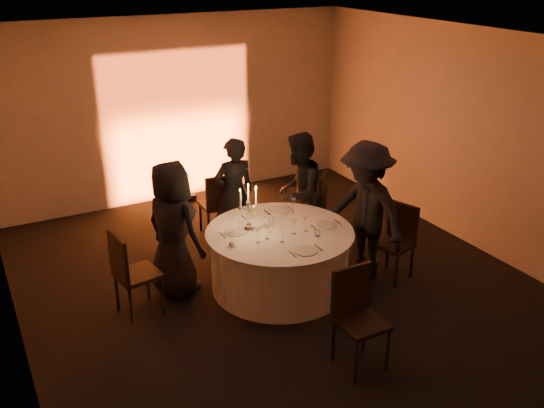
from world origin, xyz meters
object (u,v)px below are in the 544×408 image
guest_back_left (234,195)px  chair_left (130,270)px  chair_front (357,311)px  guest_left (173,229)px  guest_back_right (299,193)px  guest_right (365,212)px  coffee_cup (232,244)px  candelabra (249,214)px  chair_right (397,237)px  banquet_table (280,259)px  chair_back_right (315,202)px  chair_back_left (217,201)px

guest_back_left → chair_left: bearing=31.3°
chair_front → guest_left: guest_left is taller
guest_back_right → guest_right: guest_right is taller
chair_left → chair_front: size_ratio=1.00×
guest_left → guest_back_left: 1.35m
coffee_cup → candelabra: size_ratio=0.18×
chair_right → banquet_table: bearing=-125.1°
guest_back_right → candelabra: guest_back_right is taller
chair_back_right → guest_back_left: guest_back_left is taller
chair_right → guest_back_left: 2.27m
chair_left → chair_front: (1.75, -1.90, -0.00)m
chair_front → candelabra: 1.92m
chair_left → guest_right: 2.92m
guest_back_left → coffee_cup: 1.50m
coffee_cup → chair_back_left: bearing=71.9°
banquet_table → chair_back_right: (1.12, 0.99, 0.18)m
chair_back_left → guest_back_left: 0.55m
chair_left → guest_left: size_ratio=0.62×
chair_back_left → guest_right: bearing=122.6°
chair_left → coffee_cup: 1.18m
candelabra → guest_right: bearing=-18.1°
coffee_cup → guest_right: bearing=-5.1°
chair_back_right → chair_right: bearing=58.2°
banquet_table → guest_back_left: bearing=91.4°
banquet_table → chair_right: chair_right is taller
banquet_table → chair_front: bearing=-91.2°
guest_right → coffee_cup: size_ratio=16.42×
chair_back_left → chair_left: bearing=43.6°
chair_right → guest_left: guest_left is taller
guest_back_right → chair_left: bearing=-29.0°
guest_back_left → candelabra: (-0.29, -1.06, 0.18)m
guest_back_right → candelabra: size_ratio=2.75×
guest_back_left → guest_right: 1.87m
chair_left → chair_back_right: size_ratio=1.04×
chair_back_left → chair_front: bearing=93.3°
banquet_table → chair_left: size_ratio=1.73×
guest_back_right → coffee_cup: bearing=-9.1°
chair_back_left → chair_back_right: 1.41m
chair_back_right → banquet_table: bearing=-3.8°
chair_back_left → candelabra: size_ratio=1.58×
chair_front → chair_right: bearing=38.3°
chair_right → chair_back_left: bearing=-163.0°
guest_left → banquet_table: bearing=-138.1°
chair_back_right → guest_right: 1.29m
guest_back_left → banquet_table: bearing=92.7°
guest_back_left → candelabra: bearing=76.0°
guest_back_left → coffee_cup: guest_back_left is taller
chair_left → coffee_cup: (1.11, -0.34, 0.21)m
chair_left → chair_back_left: size_ratio=1.08×
chair_back_left → guest_back_right: guest_back_right is taller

